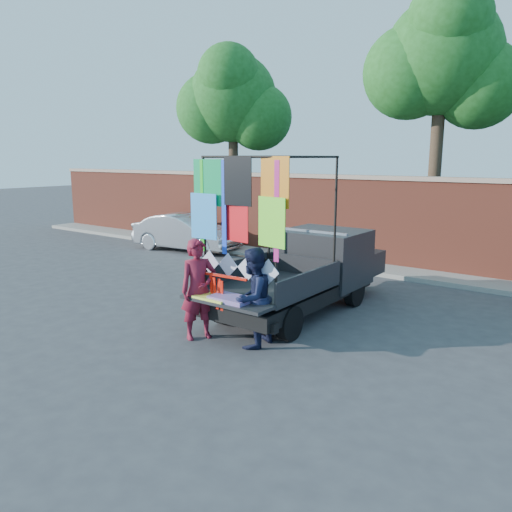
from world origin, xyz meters
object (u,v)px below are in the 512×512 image
Objects in this scene: woman at (199,289)px; man at (253,298)px; sedan at (186,232)px; pickup_truck at (312,270)px.

woman is 1.02m from man.
sedan is at bearing -131.37° from man.
woman reaches higher than man.
pickup_truck is 2.84× the size of woman.
woman is 1.05× the size of man.
man is at bearing -46.96° from woman.
pickup_truck is 2.61m from man.
woman is (6.14, -5.89, 0.26)m from sedan.
pickup_truck is 1.33× the size of sedan.
pickup_truck is at bearing -174.22° from man.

